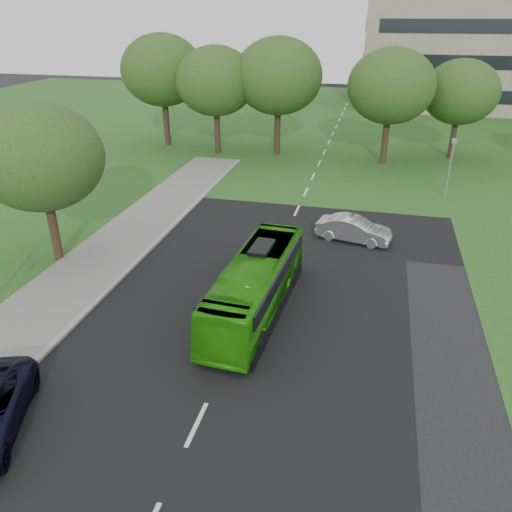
# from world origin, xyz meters

# --- Properties ---
(ground) EXTENTS (160.00, 160.00, 0.00)m
(ground) POSITION_xyz_m (0.00, 0.00, 0.00)
(ground) COLOR black
(ground) RESTS_ON ground
(street_surfaces) EXTENTS (120.00, 120.00, 0.15)m
(street_surfaces) POSITION_xyz_m (-0.38, 22.75, 0.03)
(street_surfaces) COLOR black
(street_surfaces) RESTS_ON ground
(tree_park_a) EXTENTS (7.19, 7.19, 9.55)m
(tree_park_a) POSITION_xyz_m (-9.86, 27.42, 6.48)
(tree_park_a) COLOR black
(tree_park_a) RESTS_ON ground
(tree_park_b) EXTENTS (7.85, 7.85, 10.30)m
(tree_park_b) POSITION_xyz_m (-4.31, 28.40, 6.94)
(tree_park_b) COLOR black
(tree_park_b) RESTS_ON ground
(tree_park_c) EXTENTS (7.25, 7.25, 9.62)m
(tree_park_c) POSITION_xyz_m (5.46, 27.37, 6.53)
(tree_park_c) COLOR black
(tree_park_c) RESTS_ON ground
(tree_park_d) EXTENTS (6.50, 6.50, 8.60)m
(tree_park_d) POSITION_xyz_m (11.41, 30.54, 5.82)
(tree_park_d) COLOR black
(tree_park_d) RESTS_ON ground
(tree_park_f) EXTENTS (7.81, 7.81, 10.42)m
(tree_park_f) POSITION_xyz_m (-15.69, 29.21, 7.09)
(tree_park_f) COLOR black
(tree_park_f) RESTS_ON ground
(tree_side_near) EXTENTS (6.28, 6.28, 8.35)m
(tree_side_near) POSITION_xyz_m (-11.36, 3.66, 5.66)
(tree_side_near) COLOR black
(tree_side_near) RESTS_ON ground
(bus) EXTENTS (2.75, 9.54, 2.63)m
(bus) POSITION_xyz_m (0.23, 1.23, 1.31)
(bus) COLOR #299E0F
(bus) RESTS_ON ground
(sedan) EXTENTS (4.51, 2.31, 1.42)m
(sedan) POSITION_xyz_m (4.00, 10.00, 0.71)
(sedan) COLOR silver
(sedan) RESTS_ON ground
(camera_pole) EXTENTS (0.39, 0.35, 4.22)m
(camera_pole) POSITION_xyz_m (10.00, 19.34, 2.72)
(camera_pole) COLOR gray
(camera_pole) RESTS_ON ground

